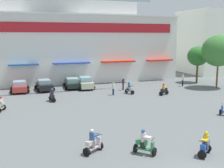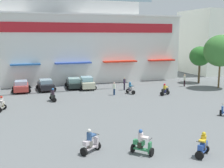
% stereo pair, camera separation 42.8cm
% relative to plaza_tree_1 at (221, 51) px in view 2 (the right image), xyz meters
% --- Properties ---
extents(ground_plane, '(128.00, 128.00, 0.00)m').
position_rel_plaza_tree_1_xyz_m(ground_plane, '(-18.47, -8.01, -5.16)').
color(ground_plane, slate).
extents(colonial_building, '(34.94, 19.47, 20.53)m').
position_rel_plaza_tree_1_xyz_m(colonial_building, '(-18.47, 16.10, 3.70)').
color(colonial_building, white).
rests_on(colonial_building, ground).
extents(flank_building_right, '(12.85, 10.25, 11.88)m').
position_rel_plaza_tree_1_xyz_m(flank_building_right, '(11.29, 14.27, 0.78)').
color(flank_building_right, white).
rests_on(flank_building_right, ground).
extents(plaza_tree_1, '(4.82, 4.17, 7.33)m').
position_rel_plaza_tree_1_xyz_m(plaza_tree_1, '(0.00, 0.00, 0.00)').
color(plaza_tree_1, brown).
rests_on(plaza_tree_1, ground).
extents(plaza_tree_3, '(3.24, 3.05, 5.59)m').
position_rel_plaza_tree_1_xyz_m(plaza_tree_3, '(0.05, 4.60, -1.08)').
color(plaza_tree_3, brown).
rests_on(plaza_tree_3, ground).
extents(parked_car_0, '(2.46, 4.01, 1.44)m').
position_rel_plaza_tree_1_xyz_m(parked_car_0, '(-26.11, 6.05, -4.42)').
color(parked_car_0, '#B63831').
rests_on(parked_car_0, ground).
extents(parked_car_1, '(2.45, 3.92, 1.48)m').
position_rel_plaza_tree_1_xyz_m(parked_car_1, '(-23.01, 5.95, -4.41)').
color(parked_car_1, black).
rests_on(parked_car_1, ground).
extents(parked_car_2, '(2.67, 4.42, 1.39)m').
position_rel_plaza_tree_1_xyz_m(parked_car_2, '(-19.09, 6.50, -4.44)').
color(parked_car_2, black).
rests_on(parked_car_2, ground).
extents(parked_car_3, '(2.50, 4.17, 1.63)m').
position_rel_plaza_tree_1_xyz_m(parked_car_3, '(-17.53, 5.49, -4.35)').
color(parked_car_3, beige).
rests_on(parked_car_3, ground).
extents(scooter_rider_1, '(0.93, 1.40, 1.49)m').
position_rel_plaza_tree_1_xyz_m(scooter_rider_1, '(-28.14, -3.23, -4.53)').
color(scooter_rider_1, black).
rests_on(scooter_rider_1, ground).
extents(scooter_rider_2, '(1.41, 1.02, 1.45)m').
position_rel_plaza_tree_1_xyz_m(scooter_rider_2, '(-9.51, -1.88, -4.56)').
color(scooter_rider_2, black).
rests_on(scooter_rider_2, ground).
extents(scooter_rider_5, '(1.46, 1.21, 1.58)m').
position_rel_plaza_tree_1_xyz_m(scooter_rider_5, '(-22.45, -15.57, -4.50)').
color(scooter_rider_5, black).
rests_on(scooter_rider_5, ground).
extents(scooter_rider_6, '(1.32, 1.37, 1.59)m').
position_rel_plaza_tree_1_xyz_m(scooter_rider_6, '(-19.50, -16.81, -4.50)').
color(scooter_rider_6, black).
rests_on(scooter_rider_6, ground).
extents(scooter_rider_7, '(1.36, 1.21, 1.51)m').
position_rel_plaza_tree_1_xyz_m(scooter_rider_7, '(-16.13, -18.26, -4.53)').
color(scooter_rider_7, black).
rests_on(scooter_rider_7, ground).
extents(scooter_rider_8, '(0.84, 1.42, 1.49)m').
position_rel_plaza_tree_1_xyz_m(scooter_rider_8, '(-13.16, 0.31, -4.54)').
color(scooter_rider_8, black).
rests_on(scooter_rider_8, ground).
extents(scooter_rider_9, '(0.64, 1.44, 1.50)m').
position_rel_plaza_tree_1_xyz_m(scooter_rider_9, '(-22.90, -0.67, -4.55)').
color(scooter_rider_9, black).
rests_on(scooter_rider_9, ground).
extents(pedestrian_0, '(0.33, 0.33, 1.75)m').
position_rel_plaza_tree_1_xyz_m(pedestrian_0, '(-3.86, 2.54, -4.14)').
color(pedestrian_0, black).
rests_on(pedestrian_0, ground).
extents(pedestrian_2, '(0.42, 0.42, 1.61)m').
position_rel_plaza_tree_1_xyz_m(pedestrian_2, '(-15.36, 0.20, -4.24)').
color(pedestrian_2, navy).
rests_on(pedestrian_2, ground).
extents(pedestrian_4, '(0.35, 0.35, 1.69)m').
position_rel_plaza_tree_1_xyz_m(pedestrian_4, '(-13.03, 2.76, -4.18)').
color(pedestrian_4, black).
rests_on(pedestrian_4, ground).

